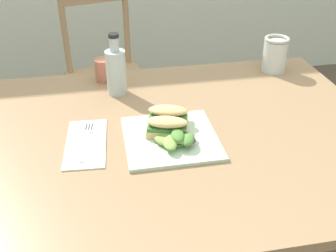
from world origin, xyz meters
TOP-DOWN VIEW (x-y plane):
  - dining_table at (-0.07, -0.05)m, footprint 1.21×0.91m
  - chair_wooden_far at (-0.24, 0.99)m, footprint 0.49×0.49m
  - plate_lunch at (-0.10, -0.09)m, footprint 0.26×0.26m
  - sandwich_half_front at (-0.11, -0.08)m, footprint 0.12×0.09m
  - sandwich_half_back at (-0.09, -0.02)m, footprint 0.12×0.09m
  - salad_mixed_greens at (-0.09, -0.13)m, footprint 0.12×0.12m
  - napkin_folded at (-0.33, -0.07)m, footprint 0.12×0.24m
  - fork_on_napkin at (-0.33, -0.05)m, footprint 0.04×0.19m
  - bottle_cold_brew at (-0.22, 0.22)m, footprint 0.07×0.07m
  - mason_jar_iced_tea at (0.37, 0.30)m, footprint 0.09×0.09m
  - cup_extra_side at (-0.26, 0.33)m, footprint 0.06×0.06m

SIDE VIEW (x-z plane):
  - chair_wooden_far at x=-0.24m, z-range 0.01..0.88m
  - dining_table at x=-0.07m, z-range 0.25..0.99m
  - napkin_folded at x=-0.33m, z-range 0.74..0.74m
  - plate_lunch at x=-0.10m, z-range 0.74..0.75m
  - fork_on_napkin at x=-0.33m, z-range 0.74..0.75m
  - salad_mixed_greens at x=-0.09m, z-range 0.75..0.79m
  - sandwich_half_front at x=-0.11m, z-range 0.75..0.81m
  - sandwich_half_back at x=-0.09m, z-range 0.75..0.81m
  - cup_extra_side at x=-0.26m, z-range 0.74..0.82m
  - mason_jar_iced_tea at x=0.37m, z-range 0.73..0.86m
  - bottle_cold_brew at x=-0.22m, z-range 0.71..0.92m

